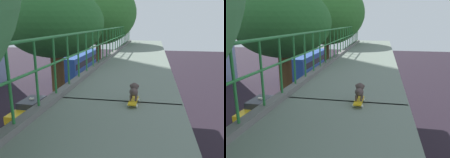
# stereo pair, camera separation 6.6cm
# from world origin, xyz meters

# --- Properties ---
(overpass_deck) EXTENTS (2.62, 33.48, 0.35)m
(overpass_deck) POSITION_xyz_m (1.01, 0.00, 5.84)
(overpass_deck) COLOR slate
(overpass_deck) RESTS_ON bridge_pier
(green_railing) EXTENTS (0.20, 31.81, 1.29)m
(green_railing) POSITION_xyz_m (-0.25, -0.00, 6.30)
(green_railing) COLOR slate
(green_railing) RESTS_ON overpass_deck
(car_red_taxi_fifth) EXTENTS (1.96, 4.42, 1.45)m
(car_red_taxi_fifth) POSITION_xyz_m (-4.60, 8.90, 0.64)
(car_red_taxi_fifth) COLOR red
(car_red_taxi_fifth) RESTS_ON ground
(car_yellow_cab_sixth) EXTENTS (1.82, 4.45, 1.45)m
(car_yellow_cab_sixth) POSITION_xyz_m (-8.04, 12.86, 0.64)
(car_yellow_cab_sixth) COLOR yellow
(car_yellow_cab_sixth) RESTS_ON ground
(city_bus) EXTENTS (2.50, 11.40, 3.40)m
(city_bus) POSITION_xyz_m (-8.18, 26.61, 1.92)
(city_bus) COLOR navy
(city_bus) RESTS_ON ground
(roadside_tree_mid) EXTENTS (4.00, 4.00, 8.97)m
(roadside_tree_mid) POSITION_xyz_m (-2.28, 5.76, 7.37)
(roadside_tree_mid) COLOR brown
(roadside_tree_mid) RESTS_ON ground
(roadside_tree_far) EXTENTS (5.53, 5.53, 10.43)m
(roadside_tree_far) POSITION_xyz_m (-2.31, 13.22, 8.15)
(roadside_tree_far) COLOR #4E3E20
(roadside_tree_far) RESTS_ON ground
(toy_skateboard) EXTENTS (0.21, 0.53, 0.09)m
(toy_skateboard) POSITION_xyz_m (1.36, 1.05, 6.08)
(toy_skateboard) COLOR gold
(toy_skateboard) RESTS_ON overpass_deck
(small_dog) EXTENTS (0.19, 0.36, 0.31)m
(small_dog) POSITION_xyz_m (1.36, 1.11, 6.29)
(small_dog) COLOR #4C3D3B
(small_dog) RESTS_ON toy_skateboard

